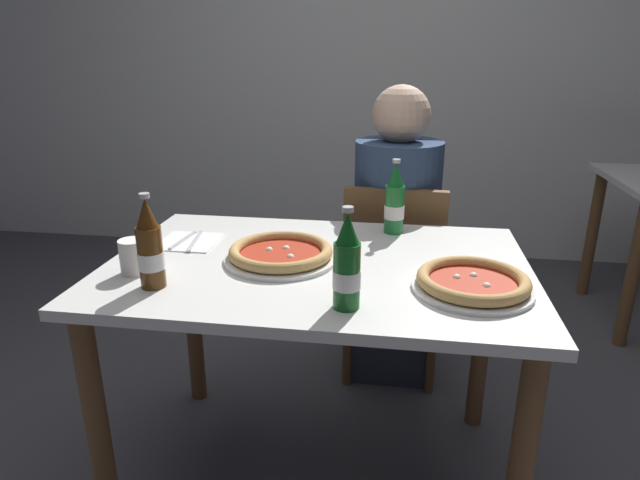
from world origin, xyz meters
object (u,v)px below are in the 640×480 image
object	(u,v)px
pizza_margherita_near	(473,282)
beer_bottle_left	(150,248)
dining_table_main	(317,298)
pizza_marinara_far	(280,254)
diner_seated	(395,244)
beer_bottle_center	(395,202)
chair_behind_table	(393,272)
napkin_with_cutlery	(189,241)
beer_bottle_right	(347,266)
paper_cup	(133,257)

from	to	relation	value
pizza_margherita_near	beer_bottle_left	xyz separation A→B (m)	(-0.81, -0.10, 0.08)
dining_table_main	beer_bottle_left	xyz separation A→B (m)	(-0.39, -0.23, 0.22)
pizza_marinara_far	dining_table_main	bearing A→B (deg)	2.46
diner_seated	beer_bottle_center	bearing A→B (deg)	-90.99
chair_behind_table	napkin_with_cutlery	distance (m)	0.86
beer_bottle_left	beer_bottle_right	bearing A→B (deg)	-5.04
diner_seated	beer_bottle_left	bearing A→B (deg)	-124.25
pizza_margherita_near	beer_bottle_right	xyz separation A→B (m)	(-0.31, -0.15, 0.08)
pizza_margherita_near	beer_bottle_center	world-z (taller)	beer_bottle_center
dining_table_main	beer_bottle_center	xyz separation A→B (m)	(0.21, 0.31, 0.22)
chair_behind_table	diner_seated	size ratio (longest dim) A/B	0.70
diner_seated	pizza_marinara_far	bearing A→B (deg)	-115.90
pizza_marinara_far	paper_cup	xyz separation A→B (m)	(-0.37, -0.15, 0.03)
pizza_marinara_far	napkin_with_cutlery	bearing A→B (deg)	160.90
dining_table_main	beer_bottle_right	bearing A→B (deg)	-67.78
beer_bottle_right	beer_bottle_left	bearing A→B (deg)	174.96
dining_table_main	paper_cup	xyz separation A→B (m)	(-0.48, -0.15, 0.16)
pizza_marinara_far	beer_bottle_left	distance (m)	0.37
beer_bottle_right	napkin_with_cutlery	size ratio (longest dim) A/B	1.30
beer_bottle_right	pizza_margherita_near	bearing A→B (deg)	25.39
beer_bottle_center	chair_behind_table	bearing A→B (deg)	89.16
chair_behind_table	beer_bottle_right	distance (m)	0.96
chair_behind_table	paper_cup	size ratio (longest dim) A/B	8.95
chair_behind_table	paper_cup	world-z (taller)	chair_behind_table
chair_behind_table	beer_bottle_right	bearing A→B (deg)	84.78
beer_bottle_center	beer_bottle_right	bearing A→B (deg)	-99.50
beer_bottle_left	dining_table_main	bearing A→B (deg)	30.53
beer_bottle_center	beer_bottle_right	distance (m)	0.59
beer_bottle_right	pizza_marinara_far	bearing A→B (deg)	129.09
diner_seated	pizza_marinara_far	size ratio (longest dim) A/B	3.68
dining_table_main	beer_bottle_right	xyz separation A→B (m)	(0.11, -0.27, 0.22)
chair_behind_table	diner_seated	world-z (taller)	diner_seated
pizza_marinara_far	beer_bottle_center	bearing A→B (deg)	44.43
chair_behind_table	napkin_with_cutlery	world-z (taller)	chair_behind_table
dining_table_main	beer_bottle_center	world-z (taller)	beer_bottle_center
dining_table_main	napkin_with_cutlery	xyz separation A→B (m)	(-0.43, 0.11, 0.12)
beer_bottle_right	dining_table_main	bearing A→B (deg)	112.22
dining_table_main	chair_behind_table	distance (m)	0.66
chair_behind_table	pizza_marinara_far	bearing A→B (deg)	63.74
beer_bottle_left	napkin_with_cutlery	xyz separation A→B (m)	(-0.04, 0.34, -0.10)
dining_table_main	pizza_margherita_near	xyz separation A→B (m)	(0.42, -0.13, 0.14)
beer_bottle_center	paper_cup	xyz separation A→B (m)	(-0.69, -0.46, -0.06)
beer_bottle_right	chair_behind_table	bearing A→B (deg)	83.45
dining_table_main	pizza_marinara_far	bearing A→B (deg)	-177.54
pizza_marinara_far	chair_behind_table	bearing A→B (deg)	62.40
dining_table_main	pizza_marinara_far	size ratio (longest dim) A/B	3.66
diner_seated	beer_bottle_center	size ratio (longest dim) A/B	4.89
dining_table_main	beer_bottle_center	size ratio (longest dim) A/B	4.86
beer_bottle_left	pizza_margherita_near	bearing A→B (deg)	7.11
diner_seated	pizza_margherita_near	bearing A→B (deg)	-75.58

